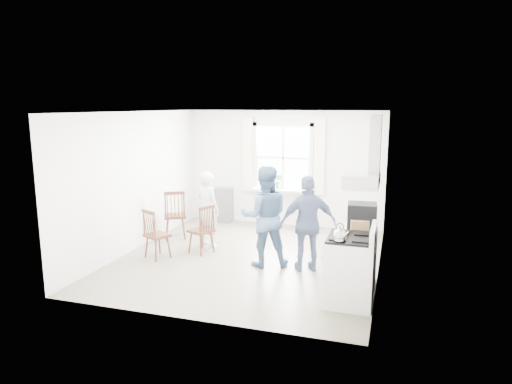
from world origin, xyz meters
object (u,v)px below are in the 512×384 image
Objects in this scene: windsor_chair_b at (152,229)px; windsor_chair_c at (205,224)px; low_cabinet at (359,256)px; person_mid at (265,216)px; windsor_chair_a at (175,210)px; person_left at (208,209)px; person_right at (308,224)px; gas_stove at (350,269)px; stereo_stack at (362,216)px.

windsor_chair_b is 0.94m from windsor_chair_c.
low_cabinet is 0.99× the size of windsor_chair_b.
windsor_chair_c is 1.29m from person_mid.
windsor_chair_a is 1.23m from windsor_chair_b.
person_left is at bearing 105.66° from windsor_chair_c.
person_right is (2.10, -0.75, 0.06)m from person_left.
gas_stove is 0.70m from low_cabinet.
low_cabinet is at bearing 123.72° from stereo_stack.
person_mid is (1.99, 0.29, 0.31)m from windsor_chair_b.
stereo_stack is 3.67m from windsor_chair_b.
stereo_stack is (0.09, 0.68, 0.61)m from gas_stove.
gas_stove reaches higher than windsor_chair_c.
windsor_chair_b is 1.21m from person_left.
stereo_stack is at bearing -19.55° from windsor_chair_a.
low_cabinet is 0.52× the size of person_mid.
person_left is at bearing 147.90° from gas_stove.
person_mid is at bearing -26.17° from person_right.
stereo_stack is 0.31× the size of person_left.
low_cabinet is 0.61× the size of person_left.
low_cabinet is 1.71m from person_mid.
windsor_chair_c is 0.51m from person_left.
windsor_chair_b is 0.57× the size of person_right.
person_left is 0.86× the size of person_mid.
person_right reaches higher than low_cabinet.
windsor_chair_c reaches higher than low_cabinet.
stereo_stack is at bearing 82.84° from gas_stove.
stereo_stack is at bearing -56.28° from low_cabinet.
person_left reaches higher than stereo_stack.
windsor_chair_b is at bearing -12.00° from person_mid.
person_left reaches higher than gas_stove.
person_left reaches higher than windsor_chair_c.
person_right is at bearing -175.25° from person_left.
gas_stove is 3.43m from person_left.
gas_stove is 0.65× the size of person_mid.
windsor_chair_c is at bearing 35.39° from windsor_chair_b.
stereo_stack is 4.07m from windsor_chair_a.
person_mid reaches higher than stereo_stack.
gas_stove is at bearing -95.68° from low_cabinet.
windsor_chair_a is 1.11× the size of windsor_chair_c.
windsor_chair_c is at bearing -35.29° from windsor_chair_a.
gas_stove is at bearing -12.87° from windsor_chair_b.
person_mid is at bearing 144.63° from gas_stove.
windsor_chair_c reaches higher than windsor_chair_b.
windsor_chair_c is 2.01m from person_right.
gas_stove is 4.24m from windsor_chair_a.
low_cabinet is 2.00× the size of stereo_stack.
person_right is (-0.87, 0.37, 0.35)m from low_cabinet.
low_cabinet is 1.00m from person_right.
person_mid is (1.35, -0.72, 0.12)m from person_left.
gas_stove is 1.37m from person_right.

